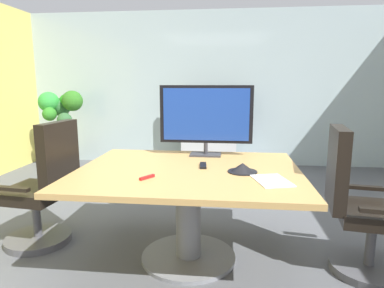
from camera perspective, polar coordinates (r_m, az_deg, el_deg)
ground_plane at (r=3.01m, az=-1.74°, el=-17.45°), size 7.38×7.38×0.00m
wall_back_glass_partition at (r=5.84m, az=2.68°, el=9.38°), size 6.32×0.10×2.61m
conference_table at (r=2.64m, az=-0.61°, el=-8.17°), size 1.71×1.37×0.75m
office_chair_left at (r=3.19m, az=-23.98°, el=-7.84°), size 0.62×0.60×1.09m
office_chair_right at (r=2.80m, az=26.71°, el=-10.55°), size 0.63×0.61×1.09m
tv_monitor at (r=3.02m, az=2.42°, el=4.76°), size 0.84×0.18×0.64m
wall_display_unit at (r=5.56m, az=2.94°, el=0.40°), size 1.20×0.36×1.31m
potted_plant at (r=5.92m, az=-21.37°, el=4.52°), size 0.72×0.55×1.29m
conference_phone at (r=2.51m, az=8.66°, el=-4.10°), size 0.22×0.22×0.07m
remote_control at (r=2.65m, az=1.92°, el=-3.69°), size 0.07×0.17×0.02m
whiteboard_marker at (r=2.34m, az=-7.70°, el=-5.67°), size 0.09×0.12×0.02m
paper_notepad at (r=2.33m, az=13.51°, el=-6.12°), size 0.28×0.35×0.01m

